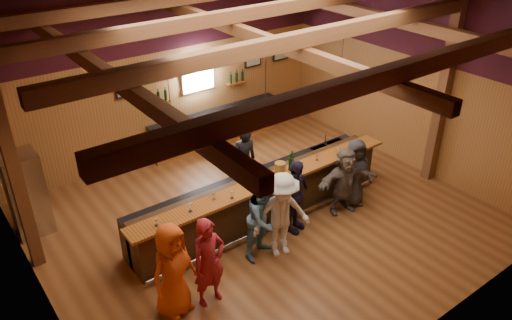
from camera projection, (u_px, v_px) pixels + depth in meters
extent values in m
plane|color=brown|center=(264.00, 219.00, 10.86)|extent=(9.00, 9.00, 0.00)
cube|color=brown|center=(168.00, 72.00, 12.57)|extent=(9.00, 0.04, 4.50)
cube|color=brown|center=(440.00, 224.00, 6.97)|extent=(9.00, 0.04, 4.50)
cube|color=brown|center=(26.00, 203.00, 7.42)|extent=(0.04, 8.00, 4.50)
cube|color=brown|center=(412.00, 79.00, 12.12)|extent=(0.04, 8.00, 4.50)
cube|color=brown|center=(266.00, 9.00, 8.67)|extent=(9.00, 8.00, 0.04)
cube|color=#330D16|center=(164.00, 16.00, 11.87)|extent=(9.00, 0.01, 1.70)
cube|color=#330D16|center=(4.00, 117.00, 6.75)|extent=(0.01, 8.00, 1.70)
cube|color=#330D16|center=(420.00, 21.00, 11.42)|extent=(0.01, 8.00, 1.70)
cube|color=#502C16|center=(11.00, 161.00, 8.55)|extent=(0.22, 0.22, 4.50)
cube|color=#502C16|center=(443.00, 92.00, 11.34)|extent=(0.22, 0.22, 4.50)
cube|color=#502C16|center=(402.00, 71.00, 6.72)|extent=(8.80, 0.20, 0.25)
cube|color=#502C16|center=(304.00, 38.00, 8.12)|extent=(8.80, 0.20, 0.25)
cube|color=#502C16|center=(234.00, 16.00, 9.52)|extent=(8.80, 0.20, 0.25)
cube|color=#502C16|center=(106.00, 74.00, 7.37)|extent=(0.18, 7.80, 0.22)
cube|color=#502C16|center=(266.00, 40.00, 8.94)|extent=(0.18, 7.80, 0.22)
cube|color=#502C16|center=(379.00, 17.00, 10.50)|extent=(0.18, 7.80, 0.22)
cube|color=black|center=(264.00, 199.00, 10.61)|extent=(6.00, 0.60, 1.05)
cube|color=brown|center=(270.00, 181.00, 10.21)|extent=(6.30, 0.50, 0.06)
cube|color=black|center=(254.00, 176.00, 10.68)|extent=(6.00, 0.48, 0.05)
cube|color=black|center=(254.00, 194.00, 10.91)|extent=(6.00, 0.48, 0.90)
cube|color=silver|center=(322.00, 151.00, 11.74)|extent=(0.45, 0.40, 0.14)
cube|color=silver|center=(337.00, 146.00, 12.00)|extent=(0.45, 0.40, 0.14)
cylinder|color=silver|center=(276.00, 223.00, 10.50)|extent=(6.00, 0.06, 0.06)
cube|color=brown|center=(217.00, 128.00, 13.88)|extent=(4.00, 0.50, 0.90)
cube|color=black|center=(217.00, 112.00, 13.64)|extent=(4.00, 0.52, 0.05)
cube|color=silver|center=(197.00, 73.00, 13.05)|extent=(0.95, 0.08, 0.95)
cube|color=white|center=(198.00, 74.00, 13.01)|extent=(0.78, 0.01, 0.78)
cube|color=black|center=(126.00, 88.00, 11.97)|extent=(0.55, 0.04, 0.45)
cube|color=silver|center=(126.00, 88.00, 11.96)|extent=(0.45, 0.01, 0.35)
cube|color=black|center=(253.00, 59.00, 13.96)|extent=(0.55, 0.04, 0.45)
cube|color=silver|center=(253.00, 59.00, 13.94)|extent=(0.45, 0.01, 0.35)
cube|color=black|center=(281.00, 53.00, 14.48)|extent=(0.55, 0.04, 0.45)
cube|color=silver|center=(281.00, 53.00, 14.46)|extent=(0.45, 0.01, 0.35)
cube|color=brown|center=(159.00, 103.00, 12.62)|extent=(0.60, 0.18, 0.04)
cylinder|color=black|center=(151.00, 99.00, 12.44)|extent=(0.07, 0.07, 0.26)
cylinder|color=black|center=(158.00, 97.00, 12.54)|extent=(0.07, 0.07, 0.26)
cylinder|color=black|center=(166.00, 95.00, 12.65)|extent=(0.07, 0.07, 0.26)
cube|color=brown|center=(237.00, 83.00, 13.87)|extent=(0.60, 0.18, 0.04)
cylinder|color=black|center=(231.00, 79.00, 13.69)|extent=(0.07, 0.07, 0.26)
cylinder|color=black|center=(237.00, 78.00, 13.80)|extent=(0.07, 0.07, 0.26)
cylinder|color=black|center=(243.00, 76.00, 13.90)|extent=(0.07, 0.07, 0.26)
cylinder|color=black|center=(170.00, 98.00, 8.20)|extent=(0.01, 0.01, 1.25)
sphere|color=#E9420B|center=(173.00, 132.00, 8.51)|extent=(0.24, 0.24, 0.24)
cylinder|color=black|center=(266.00, 73.00, 9.24)|extent=(0.01, 0.01, 1.25)
sphere|color=#E9420B|center=(265.00, 105.00, 9.55)|extent=(0.24, 0.24, 0.24)
cylinder|color=black|center=(342.00, 54.00, 10.29)|extent=(0.01, 0.01, 1.25)
sphere|color=#E9420B|center=(340.00, 83.00, 10.59)|extent=(0.24, 0.24, 0.24)
cube|color=silver|center=(26.00, 194.00, 10.11)|extent=(0.70, 0.70, 1.80)
imported|color=#DA4B14|center=(173.00, 270.00, 8.15)|extent=(0.97, 0.76, 1.75)
imported|color=maroon|center=(209.00, 262.00, 8.37)|extent=(0.64, 0.43, 1.69)
imported|color=#5488A9|center=(263.00, 218.00, 9.48)|extent=(0.95, 0.82, 1.68)
imported|color=silver|center=(282.00, 215.00, 9.46)|extent=(1.30, 0.97, 1.79)
imported|color=#211933|center=(295.00, 197.00, 10.15)|extent=(1.04, 0.69, 1.65)
imported|color=#60554C|center=(344.00, 181.00, 10.78)|extent=(1.51, 0.77, 1.56)
imported|color=#262729|center=(354.00, 173.00, 11.03)|extent=(0.91, 0.75, 1.61)
imported|color=black|center=(244.00, 161.00, 11.38)|extent=(0.70, 0.53, 1.72)
cylinder|color=brown|center=(280.00, 168.00, 10.36)|extent=(0.23, 0.23, 0.25)
cylinder|color=black|center=(290.00, 164.00, 10.47)|extent=(0.08, 0.08, 0.29)
cylinder|color=black|center=(291.00, 156.00, 10.37)|extent=(0.03, 0.03, 0.10)
cylinder|color=black|center=(292.00, 161.00, 10.58)|extent=(0.08, 0.08, 0.28)
cylinder|color=black|center=(292.00, 153.00, 10.49)|extent=(0.03, 0.03, 0.10)
cylinder|color=silver|center=(156.00, 225.00, 8.82)|extent=(0.07, 0.07, 0.01)
cylinder|color=silver|center=(156.00, 223.00, 8.79)|extent=(0.01, 0.01, 0.10)
sphere|color=silver|center=(156.00, 219.00, 8.76)|extent=(0.08, 0.08, 0.08)
cylinder|color=silver|center=(190.00, 211.00, 9.20)|extent=(0.08, 0.08, 0.01)
cylinder|color=silver|center=(190.00, 209.00, 9.17)|extent=(0.01, 0.01, 0.11)
sphere|color=silver|center=(190.00, 205.00, 9.13)|extent=(0.09, 0.09, 0.09)
cylinder|color=silver|center=(214.00, 199.00, 9.56)|extent=(0.07, 0.07, 0.01)
cylinder|color=silver|center=(214.00, 197.00, 9.53)|extent=(0.01, 0.01, 0.09)
sphere|color=silver|center=(214.00, 193.00, 9.49)|extent=(0.08, 0.08, 0.08)
cylinder|color=silver|center=(232.00, 198.00, 9.59)|extent=(0.07, 0.07, 0.01)
cylinder|color=silver|center=(232.00, 196.00, 9.56)|extent=(0.01, 0.01, 0.09)
sphere|color=silver|center=(232.00, 192.00, 9.52)|extent=(0.08, 0.08, 0.08)
cylinder|color=silver|center=(258.00, 184.00, 10.02)|extent=(0.07, 0.07, 0.01)
cylinder|color=silver|center=(258.00, 182.00, 9.99)|extent=(0.01, 0.01, 0.10)
sphere|color=silver|center=(258.00, 178.00, 9.95)|extent=(0.08, 0.08, 0.08)
cylinder|color=silver|center=(302.00, 167.00, 10.62)|extent=(0.07, 0.07, 0.01)
cylinder|color=silver|center=(302.00, 165.00, 10.59)|extent=(0.01, 0.01, 0.10)
sphere|color=silver|center=(302.00, 162.00, 10.55)|extent=(0.08, 0.08, 0.08)
cylinder|color=silver|center=(317.00, 160.00, 10.90)|extent=(0.07, 0.07, 0.01)
cylinder|color=silver|center=(317.00, 158.00, 10.88)|extent=(0.01, 0.01, 0.09)
sphere|color=silver|center=(317.00, 155.00, 10.84)|extent=(0.07, 0.07, 0.07)
cylinder|color=silver|center=(338.00, 155.00, 11.11)|extent=(0.08, 0.08, 0.01)
cylinder|color=silver|center=(338.00, 152.00, 11.08)|extent=(0.01, 0.01, 0.11)
sphere|color=silver|center=(338.00, 149.00, 11.03)|extent=(0.09, 0.09, 0.09)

